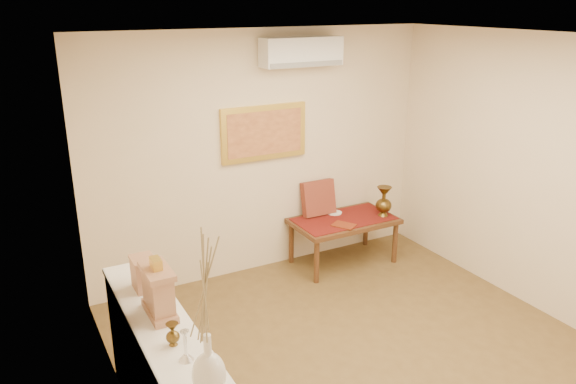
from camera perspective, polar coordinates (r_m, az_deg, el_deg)
floor at (r=5.05m, az=9.48°, el=-17.33°), size 4.50×4.50×0.00m
ceiling at (r=4.10m, az=11.57°, el=14.84°), size 4.50×4.50×0.00m
wall_back at (r=6.21m, az=-2.52°, el=3.84°), size 4.00×0.02×2.70m
wall_left at (r=3.60m, az=-15.78°, el=-8.57°), size 0.02×4.50×2.70m
wall_right at (r=5.81m, az=26.11°, el=0.79°), size 0.02×4.50×2.70m
white_vase at (r=2.92m, az=-8.34°, el=-12.54°), size 0.18×0.18×0.95m
candlestick at (r=3.41m, az=-10.38°, el=-15.09°), size 0.09×0.09×0.19m
brass_urn_small at (r=3.55m, az=-11.66°, el=-13.66°), size 0.09×0.09×0.19m
table_cloth at (r=6.56m, az=5.70°, el=-2.72°), size 1.14×0.59×0.01m
brass_urn_tall at (r=6.64m, az=9.72°, el=-0.61°), size 0.19×0.19×0.43m
plate at (r=6.71m, az=4.72°, el=-2.10°), size 0.18×0.18×0.01m
menu at (r=6.35m, az=5.70°, el=-3.38°), size 0.28×0.31×0.01m
cushion at (r=6.60m, az=3.10°, el=-0.60°), size 0.41×0.18×0.42m
mantel_clock at (r=3.84m, az=-13.01°, el=-9.75°), size 0.17×0.36×0.41m
wooden_chest at (r=4.21m, az=-14.41°, el=-7.98°), size 0.16×0.21×0.24m
low_table at (r=6.59m, az=5.68°, el=-3.28°), size 1.20×0.70×0.55m
painting at (r=6.13m, az=-2.44°, el=6.04°), size 1.00×0.06×0.60m
ac_unit at (r=6.09m, az=1.38°, el=14.06°), size 0.90×0.25×0.30m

